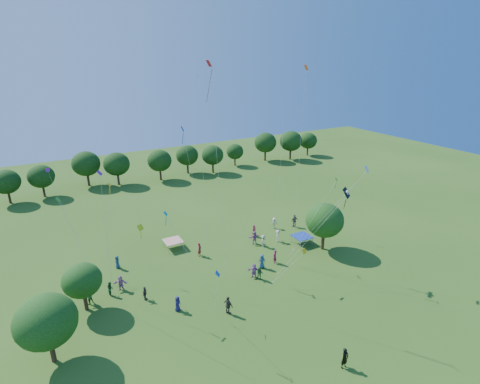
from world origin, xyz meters
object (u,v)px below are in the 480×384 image
object	(u,v)px
tent_blue	(302,236)
red_high_kite	(213,114)
near_tree_east	(325,220)
pirate_kite	(345,194)
near_tree_west	(46,321)
man_in_black	(345,358)
near_tree_north	(82,280)
tent_red_stripe	(173,241)

from	to	relation	value
tent_blue	red_high_kite	xyz separation A→B (m)	(-13.99, -3.27, 17.36)
near_tree_east	pirate_kite	size ratio (longest dim) A/B	0.69
near_tree_west	man_in_black	bearing A→B (deg)	-30.81
near_tree_north	near_tree_east	xyz separation A→B (m)	(28.31, -1.82, 0.70)
near_tree_east	tent_red_stripe	distance (m)	19.40
tent_blue	pirate_kite	world-z (taller)	pirate_kite
near_tree_west	man_in_black	distance (m)	23.63
man_in_black	pirate_kite	distance (m)	16.96
near_tree_west	tent_blue	xyz separation A→B (m)	(30.18, 6.29, -2.88)
tent_blue	pirate_kite	size ratio (longest dim) A/B	0.25
near_tree_north	pirate_kite	size ratio (longest dim) A/B	0.56
man_in_black	pirate_kite	xyz separation A→B (m)	(9.64, 11.07, 8.48)
near_tree_east	man_in_black	distance (m)	19.82
tent_red_stripe	man_in_black	distance (m)	25.87
red_high_kite	near_tree_east	bearing A→B (deg)	3.10
near_tree_west	tent_red_stripe	xyz separation A→B (m)	(14.95, 13.34, -2.88)
near_tree_west	pirate_kite	bearing A→B (deg)	-1.79
near_tree_west	man_in_black	world-z (taller)	near_tree_west
tent_red_stripe	red_high_kite	world-z (taller)	red_high_kite
near_tree_east	near_tree_north	bearing A→B (deg)	176.31
near_tree_west	tent_red_stripe	size ratio (longest dim) A/B	2.76
near_tree_west	tent_blue	size ratio (longest dim) A/B	2.76
near_tree_north	tent_blue	world-z (taller)	near_tree_north
near_tree_east	red_high_kite	world-z (taller)	red_high_kite
near_tree_east	pirate_kite	distance (m)	7.43
near_tree_east	tent_red_stripe	size ratio (longest dim) A/B	2.80
near_tree_north	red_high_kite	world-z (taller)	red_high_kite
near_tree_north	near_tree_west	bearing A→B (deg)	-120.15
near_tree_north	red_high_kite	bearing A→B (deg)	-11.65
red_high_kite	tent_blue	bearing A→B (deg)	13.18
tent_red_stripe	tent_blue	size ratio (longest dim) A/B	1.00
near_tree_east	tent_blue	xyz separation A→B (m)	(-1.43, 2.44, -2.97)
tent_red_stripe	red_high_kite	bearing A→B (deg)	-83.12
near_tree_north	man_in_black	size ratio (longest dim) A/B	2.74
tent_red_stripe	red_high_kite	xyz separation A→B (m)	(1.25, -10.32, 17.36)
near_tree_west	red_high_kite	distance (m)	21.93
near_tree_east	pirate_kite	xyz separation A→B (m)	(-1.83, -4.78, 5.38)
near_tree_east	red_high_kite	size ratio (longest dim) A/B	0.28
tent_blue	man_in_black	xyz separation A→B (m)	(-10.05, -18.30, -0.13)
tent_blue	red_high_kite	size ratio (longest dim) A/B	0.10
near_tree_east	tent_blue	world-z (taller)	near_tree_east
near_tree_north	tent_red_stripe	bearing A→B (deg)	33.34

